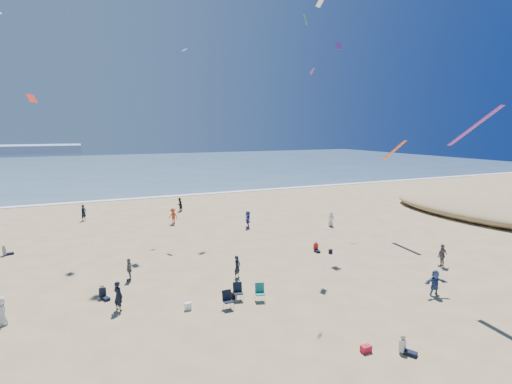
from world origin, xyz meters
name	(u,v)px	position (x,y,z in m)	size (l,w,h in m)	color
ocean	(107,167)	(0.00, 95.00, 0.03)	(220.00, 100.00, 0.06)	#476B84
surf_line	(134,199)	(0.00, 45.00, 0.04)	(220.00, 1.20, 0.08)	white
standing_flyers	(248,242)	(5.03, 16.28, 0.80)	(27.95, 42.13, 1.73)	black
seated_group	(238,286)	(1.33, 9.13, 0.42)	(23.42, 27.42, 0.84)	silver
chair_cluster	(242,295)	(1.01, 7.67, 0.50)	(2.68, 1.46, 1.00)	black
white_tote	(188,306)	(-1.98, 8.15, 0.20)	(0.35, 0.20, 0.40)	white
black_backpack	(234,296)	(0.80, 8.43, 0.19)	(0.30, 0.22, 0.38)	black
cooler	(366,349)	(4.09, 0.87, 0.15)	(0.45, 0.30, 0.30)	red
navy_bag	(331,251)	(10.78, 13.20, 0.17)	(0.28, 0.18, 0.34)	black
kites_aloft	(349,58)	(10.50, 11.39, 14.51)	(32.27, 37.56, 25.83)	#229B53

